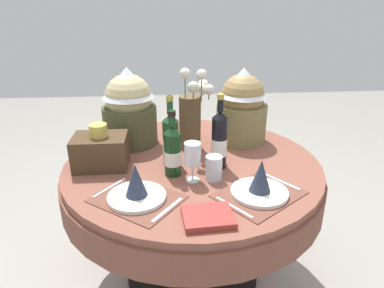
{
  "coord_description": "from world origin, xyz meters",
  "views": [
    {
      "loc": [
        -0.12,
        -1.56,
        1.49
      ],
      "look_at": [
        0.0,
        0.03,
        0.81
      ],
      "focal_mm": 32.26,
      "sensor_mm": 36.0,
      "label": 1
    }
  ],
  "objects_px": {
    "flower_vase": "(192,115)",
    "gift_tub_back_right": "(242,103)",
    "wine_bottle_left": "(171,139)",
    "wine_bottle_right": "(219,140)",
    "place_setting_right": "(260,185)",
    "wine_bottle_centre": "(173,151)",
    "dining_table": "(192,184)",
    "place_setting_left": "(136,189)",
    "woven_basket_side_left": "(101,150)",
    "tumbler_near_right": "(214,168)",
    "gift_tub_back_left": "(129,104)",
    "wine_glass_left": "(192,155)",
    "book_on_table": "(208,217)"
  },
  "relations": [
    {
      "from": "wine_bottle_centre",
      "to": "book_on_table",
      "type": "height_order",
      "value": "wine_bottle_centre"
    },
    {
      "from": "place_setting_right",
      "to": "flower_vase",
      "type": "distance_m",
      "value": 0.58
    },
    {
      "from": "dining_table",
      "to": "wine_bottle_right",
      "type": "height_order",
      "value": "wine_bottle_right"
    },
    {
      "from": "wine_bottle_left",
      "to": "tumbler_near_right",
      "type": "height_order",
      "value": "wine_bottle_left"
    },
    {
      "from": "flower_vase",
      "to": "gift_tub_back_right",
      "type": "xyz_separation_m",
      "value": [
        0.29,
        0.09,
        0.03
      ]
    },
    {
      "from": "flower_vase",
      "to": "gift_tub_back_right",
      "type": "relative_size",
      "value": 1.08
    },
    {
      "from": "gift_tub_back_left",
      "to": "woven_basket_side_left",
      "type": "relative_size",
      "value": 1.69
    },
    {
      "from": "wine_bottle_right",
      "to": "wine_bottle_left",
      "type": "bearing_deg",
      "value": 167.29
    },
    {
      "from": "place_setting_left",
      "to": "flower_vase",
      "type": "relative_size",
      "value": 0.95
    },
    {
      "from": "dining_table",
      "to": "gift_tub_back_left",
      "type": "height_order",
      "value": "gift_tub_back_left"
    },
    {
      "from": "place_setting_right",
      "to": "wine_bottle_left",
      "type": "bearing_deg",
      "value": 138.26
    },
    {
      "from": "book_on_table",
      "to": "gift_tub_back_right",
      "type": "distance_m",
      "value": 0.83
    },
    {
      "from": "wine_bottle_right",
      "to": "gift_tub_back_left",
      "type": "height_order",
      "value": "gift_tub_back_left"
    },
    {
      "from": "place_setting_right",
      "to": "wine_bottle_centre",
      "type": "height_order",
      "value": "wine_bottle_centre"
    },
    {
      "from": "wine_bottle_right",
      "to": "place_setting_right",
      "type": "bearing_deg",
      "value": -63.94
    },
    {
      "from": "woven_basket_side_left",
      "to": "wine_bottle_centre",
      "type": "bearing_deg",
      "value": -17.35
    },
    {
      "from": "place_setting_left",
      "to": "book_on_table",
      "type": "bearing_deg",
      "value": -30.96
    },
    {
      "from": "place_setting_right",
      "to": "tumbler_near_right",
      "type": "xyz_separation_m",
      "value": [
        -0.17,
        0.15,
        0.01
      ]
    },
    {
      "from": "wine_bottle_left",
      "to": "woven_basket_side_left",
      "type": "xyz_separation_m",
      "value": [
        -0.34,
        -0.0,
        -0.05
      ]
    },
    {
      "from": "place_setting_right",
      "to": "wine_bottle_centre",
      "type": "xyz_separation_m",
      "value": [
        -0.35,
        0.21,
        0.07
      ]
    },
    {
      "from": "gift_tub_back_left",
      "to": "gift_tub_back_right",
      "type": "relative_size",
      "value": 1.02
    },
    {
      "from": "wine_glass_left",
      "to": "dining_table",
      "type": "bearing_deg",
      "value": 85.54
    },
    {
      "from": "tumbler_near_right",
      "to": "gift_tub_back_left",
      "type": "bearing_deg",
      "value": 131.58
    },
    {
      "from": "place_setting_right",
      "to": "wine_bottle_left",
      "type": "distance_m",
      "value": 0.49
    },
    {
      "from": "dining_table",
      "to": "wine_bottle_left",
      "type": "xyz_separation_m",
      "value": [
        -0.11,
        -0.02,
        0.26
      ]
    },
    {
      "from": "wine_bottle_right",
      "to": "gift_tub_back_right",
      "type": "relative_size",
      "value": 0.87
    },
    {
      "from": "tumbler_near_right",
      "to": "wine_bottle_right",
      "type": "bearing_deg",
      "value": 71.65
    },
    {
      "from": "place_setting_right",
      "to": "flower_vase",
      "type": "xyz_separation_m",
      "value": [
        -0.25,
        0.5,
        0.14
      ]
    },
    {
      "from": "dining_table",
      "to": "wine_bottle_right",
      "type": "distance_m",
      "value": 0.31
    },
    {
      "from": "place_setting_right",
      "to": "gift_tub_back_right",
      "type": "relative_size",
      "value": 1.02
    },
    {
      "from": "gift_tub_back_right",
      "to": "woven_basket_side_left",
      "type": "xyz_separation_m",
      "value": [
        -0.74,
        -0.28,
        -0.14
      ]
    },
    {
      "from": "flower_vase",
      "to": "wine_bottle_right",
      "type": "xyz_separation_m",
      "value": [
        0.11,
        -0.23,
        -0.05
      ]
    },
    {
      "from": "tumbler_near_right",
      "to": "place_setting_right",
      "type": "bearing_deg",
      "value": -40.68
    },
    {
      "from": "wine_glass_left",
      "to": "place_setting_left",
      "type": "bearing_deg",
      "value": -149.47
    },
    {
      "from": "wine_bottle_left",
      "to": "wine_bottle_right",
      "type": "bearing_deg",
      "value": -12.71
    },
    {
      "from": "dining_table",
      "to": "wine_bottle_centre",
      "type": "xyz_separation_m",
      "value": [
        -0.1,
        -0.13,
        0.25
      ]
    },
    {
      "from": "gift_tub_back_right",
      "to": "place_setting_right",
      "type": "bearing_deg",
      "value": -94.06
    },
    {
      "from": "gift_tub_back_left",
      "to": "wine_bottle_right",
      "type": "bearing_deg",
      "value": -36.98
    },
    {
      "from": "place_setting_left",
      "to": "wine_bottle_centre",
      "type": "xyz_separation_m",
      "value": [
        0.15,
        0.21,
        0.07
      ]
    },
    {
      "from": "place_setting_left",
      "to": "wine_bottle_right",
      "type": "xyz_separation_m",
      "value": [
        0.38,
        0.27,
        0.09
      ]
    },
    {
      "from": "place_setting_right",
      "to": "wine_bottle_right",
      "type": "xyz_separation_m",
      "value": [
        -0.13,
        0.27,
        0.09
      ]
    },
    {
      "from": "woven_basket_side_left",
      "to": "gift_tub_back_left",
      "type": "bearing_deg",
      "value": 67.51
    },
    {
      "from": "gift_tub_back_left",
      "to": "wine_bottle_left",
      "type": "bearing_deg",
      "value": -52.49
    },
    {
      "from": "wine_bottle_left",
      "to": "book_on_table",
      "type": "relative_size",
      "value": 1.86
    },
    {
      "from": "wine_glass_left",
      "to": "place_setting_right",
      "type": "bearing_deg",
      "value": -28.26
    },
    {
      "from": "tumbler_near_right",
      "to": "woven_basket_side_left",
      "type": "xyz_separation_m",
      "value": [
        -0.53,
        0.17,
        0.03
      ]
    },
    {
      "from": "wine_glass_left",
      "to": "gift_tub_back_left",
      "type": "xyz_separation_m",
      "value": [
        -0.31,
        0.46,
        0.1
      ]
    },
    {
      "from": "flower_vase",
      "to": "woven_basket_side_left",
      "type": "height_order",
      "value": "flower_vase"
    },
    {
      "from": "dining_table",
      "to": "wine_bottle_left",
      "type": "relative_size",
      "value": 3.74
    },
    {
      "from": "woven_basket_side_left",
      "to": "dining_table",
      "type": "bearing_deg",
      "value": 2.75
    }
  ]
}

